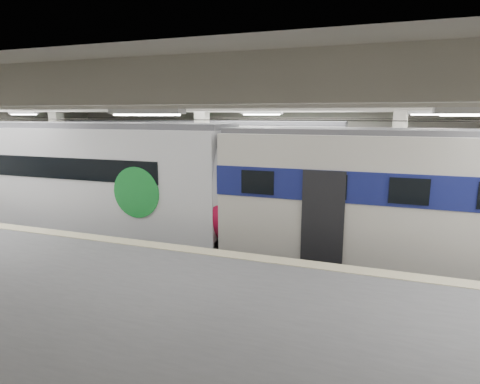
% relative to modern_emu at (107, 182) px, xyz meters
% --- Properties ---
extents(station_hall, '(36.00, 24.00, 5.75)m').
position_rel_modern_emu_xyz_m(station_hall, '(5.80, -1.74, 1.00)').
color(station_hall, black).
rests_on(station_hall, ground).
extents(modern_emu, '(14.25, 2.94, 4.57)m').
position_rel_modern_emu_xyz_m(modern_emu, '(0.00, 0.00, 0.00)').
color(modern_emu, silver).
rests_on(modern_emu, ground).
extents(older_rer, '(13.54, 2.99, 4.46)m').
position_rel_modern_emu_xyz_m(older_rer, '(12.06, 0.00, 0.09)').
color(older_rer, beige).
rests_on(older_rer, ground).
extents(far_train, '(14.50, 3.57, 4.57)m').
position_rel_modern_emu_xyz_m(far_train, '(1.50, 5.50, 0.11)').
color(far_train, silver).
rests_on(far_train, ground).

